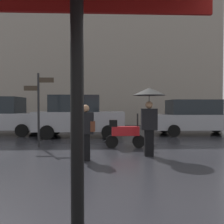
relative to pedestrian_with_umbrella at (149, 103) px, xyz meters
name	(u,v)px	position (x,y,z in m)	size (l,w,h in m)	color
pedestrian_with_umbrella	(149,103)	(0.00, 0.00, 0.00)	(0.99, 0.99, 2.04)	black
pedestrian_with_bag	(86,129)	(-1.83, -0.49, -0.73)	(0.48, 0.24, 1.54)	black
parked_scooter	(124,132)	(-0.63, 1.31, -1.04)	(1.43, 0.32, 1.23)	black
parked_car_left	(79,116)	(-2.59, 4.24, -0.58)	(4.25, 1.83, 2.02)	gray
parked_car_right	(195,117)	(3.46, 4.87, -0.68)	(4.56, 1.85, 1.83)	gray
parked_car_distant	(2,116)	(-6.71, 5.20, -0.61)	(4.03, 2.05, 1.98)	gray
street_signpost	(39,102)	(-3.75, 1.65, 0.05)	(1.08, 0.08, 2.71)	black
building_block	(102,44)	(-1.50, 12.45, 5.21)	(19.66, 2.83, 13.62)	gray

